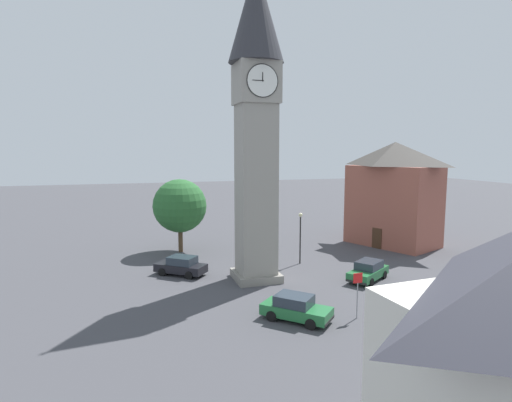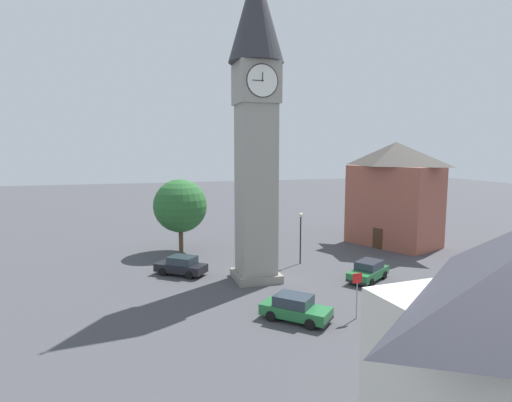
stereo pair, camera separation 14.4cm
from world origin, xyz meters
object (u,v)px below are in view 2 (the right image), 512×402
Objects in this scene: car_red_corner at (368,271)px; road_sign at (357,288)px; clock_tower at (256,98)px; car_blue_kerb at (295,308)px; pedestrian at (265,237)px; building_terrace_right at (394,193)px; car_silver_kerb at (181,266)px; tree at (180,206)px; lamp_post at (301,229)px.

road_sign is (4.70, 6.25, 1.14)m from car_red_corner.
clock_tower is at bearing -18.97° from car_red_corner.
car_blue_kerb is at bearing 33.08° from car_red_corner.
building_terrace_right is at bearing 166.59° from pedestrian.
car_silver_kerb is at bearing 38.09° from pedestrian.
car_silver_kerb is 8.76m from tree.
lamp_post reaches higher than pedestrian.
clock_tower reaches higher than building_terrace_right.
lamp_post reaches higher than car_silver_kerb.
clock_tower is 8.47× the size of road_sign.
tree reaches higher than road_sign.
car_blue_kerb and car_silver_kerb have the same top height.
road_sign is at bearing 88.31° from pedestrian.
car_blue_kerb is 19.14m from pedestrian.
building_terrace_right reaches higher than car_silver_kerb.
car_silver_kerb is 23.78m from building_terrace_right.
car_red_corner is 2.59× the size of pedestrian.
pedestrian is at bearing -91.69° from road_sign.
pedestrian is at bearing -141.91° from car_silver_kerb.
lamp_post reaches higher than car_red_corner.
building_terrace_right reaches higher than pedestrian.
car_red_corner is at bearing 47.52° from building_terrace_right.
car_red_corner is 0.60× the size of tree.
car_silver_kerb is 1.53× the size of road_sign.
road_sign is at bearing 126.84° from car_silver_kerb.
car_red_corner is 7.90m from road_sign.
pedestrian is 0.16× the size of building_terrace_right.
pedestrian is 0.60× the size of road_sign.
building_terrace_right is (-9.21, -10.06, 4.77)m from car_red_corner.
tree is at bearing -96.84° from car_silver_kerb.
car_silver_kerb is 0.39× the size of building_terrace_right.
lamp_post is at bearing -62.45° from car_red_corner.
car_silver_kerb and car_red_corner have the same top height.
building_terrace_right reaches higher than road_sign.
road_sign is (-3.54, 9.08, -12.01)m from clock_tower.
building_terrace_right is 3.88× the size of road_sign.
lamp_post is at bearing -178.48° from car_silver_kerb.
car_blue_kerb is at bearing 115.60° from car_silver_kerb.
pedestrian is at bearing -111.56° from clock_tower.
tree is (8.62, -0.33, 3.59)m from pedestrian.
pedestrian is at bearing 177.81° from tree.
clock_tower reaches higher than tree.
building_terrace_right is (-17.54, -15.49, 4.77)m from car_blue_kerb.
pedestrian is at bearing -102.70° from car_blue_kerb.
building_terrace_right is at bearing -169.33° from car_silver_kerb.
car_silver_kerb is 2.53× the size of pedestrian.
tree is at bearing -76.92° from car_blue_kerb.
car_red_corner is (-8.24, 2.83, -13.15)m from clock_tower.
tree reaches higher than car_blue_kerb.
clock_tower is 15.77m from car_red_corner.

